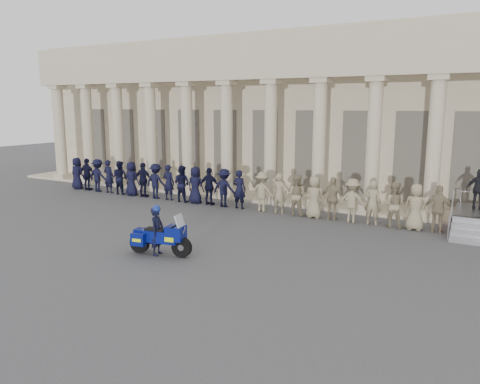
# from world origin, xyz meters

# --- Properties ---
(ground) EXTENTS (90.00, 90.00, 0.00)m
(ground) POSITION_xyz_m (0.00, 0.00, 0.00)
(ground) COLOR #424245
(ground) RESTS_ON ground
(building) EXTENTS (40.00, 12.50, 9.00)m
(building) POSITION_xyz_m (-0.00, 14.74, 4.52)
(building) COLOR tan
(building) RESTS_ON ground
(officer_rank) EXTENTS (21.37, 0.73, 1.92)m
(officer_rank) POSITION_xyz_m (-3.20, 6.00, 0.96)
(officer_rank) COLOR black
(officer_rank) RESTS_ON ground
(motorcycle) EXTENTS (2.28, 1.09, 1.47)m
(motorcycle) POSITION_xyz_m (-0.76, -1.65, 0.64)
(motorcycle) COLOR black
(motorcycle) RESTS_ON ground
(rider) EXTENTS (0.50, 0.66, 1.74)m
(rider) POSITION_xyz_m (-0.88, -1.68, 0.86)
(rider) COLOR black
(rider) RESTS_ON ground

